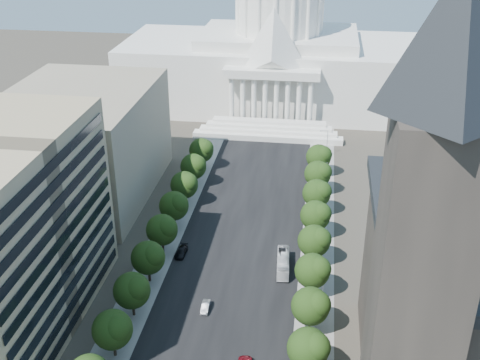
% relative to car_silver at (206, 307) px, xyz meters
% --- Properties ---
extents(road_asphalt, '(30.00, 260.00, 0.01)m').
position_rel_car_silver_xyz_m(road_asphalt, '(3.65, 38.31, -0.74)').
color(road_asphalt, black).
rests_on(road_asphalt, ground).
extents(sidewalk_left, '(8.00, 260.00, 0.02)m').
position_rel_car_silver_xyz_m(sidewalk_left, '(-15.35, 38.31, -0.74)').
color(sidewalk_left, gray).
rests_on(sidewalk_left, ground).
extents(sidewalk_right, '(8.00, 260.00, 0.02)m').
position_rel_car_silver_xyz_m(sidewalk_right, '(22.65, 38.31, -0.74)').
color(sidewalk_right, gray).
rests_on(sidewalk_right, ground).
extents(capitol, '(120.00, 56.00, 73.00)m').
position_rel_car_silver_xyz_m(capitol, '(3.65, 133.20, 19.26)').
color(capitol, white).
rests_on(capitol, ground).
extents(office_block_left_far, '(38.00, 52.00, 30.00)m').
position_rel_car_silver_xyz_m(office_block_left_far, '(-44.35, 48.31, 14.26)').
color(office_block_left_far, gray).
rests_on(office_block_left_far, ground).
extents(tree_l_c, '(7.79, 7.60, 9.97)m').
position_rel_car_silver_xyz_m(tree_l_c, '(-14.01, -15.88, 5.71)').
color(tree_l_c, '#33261C').
rests_on(tree_l_c, ground).
extents(tree_l_d, '(7.79, 7.60, 9.97)m').
position_rel_car_silver_xyz_m(tree_l_d, '(-14.01, -3.88, 5.71)').
color(tree_l_d, '#33261C').
rests_on(tree_l_d, ground).
extents(tree_l_e, '(7.79, 7.60, 9.97)m').
position_rel_car_silver_xyz_m(tree_l_e, '(-14.01, 8.12, 5.71)').
color(tree_l_e, '#33261C').
rests_on(tree_l_e, ground).
extents(tree_l_f, '(7.79, 7.60, 9.97)m').
position_rel_car_silver_xyz_m(tree_l_f, '(-14.01, 20.12, 5.71)').
color(tree_l_f, '#33261C').
rests_on(tree_l_f, ground).
extents(tree_l_g, '(7.79, 7.60, 9.97)m').
position_rel_car_silver_xyz_m(tree_l_g, '(-14.01, 32.12, 5.71)').
color(tree_l_g, '#33261C').
rests_on(tree_l_g, ground).
extents(tree_l_h, '(7.79, 7.60, 9.97)m').
position_rel_car_silver_xyz_m(tree_l_h, '(-14.01, 44.12, 5.71)').
color(tree_l_h, '#33261C').
rests_on(tree_l_h, ground).
extents(tree_l_i, '(7.79, 7.60, 9.97)m').
position_rel_car_silver_xyz_m(tree_l_i, '(-14.01, 56.12, 5.71)').
color(tree_l_i, '#33261C').
rests_on(tree_l_i, ground).
extents(tree_l_j, '(7.79, 7.60, 9.97)m').
position_rel_car_silver_xyz_m(tree_l_j, '(-14.01, 68.12, 5.71)').
color(tree_l_j, '#33261C').
rests_on(tree_l_j, ground).
extents(tree_r_c, '(7.79, 7.60, 9.97)m').
position_rel_car_silver_xyz_m(tree_r_c, '(21.99, -15.88, 5.71)').
color(tree_r_c, '#33261C').
rests_on(tree_r_c, ground).
extents(tree_r_d, '(7.79, 7.60, 9.97)m').
position_rel_car_silver_xyz_m(tree_r_d, '(21.99, -3.88, 5.71)').
color(tree_r_d, '#33261C').
rests_on(tree_r_d, ground).
extents(tree_r_e, '(7.79, 7.60, 9.97)m').
position_rel_car_silver_xyz_m(tree_r_e, '(21.99, 8.12, 5.71)').
color(tree_r_e, '#33261C').
rests_on(tree_r_e, ground).
extents(tree_r_f, '(7.79, 7.60, 9.97)m').
position_rel_car_silver_xyz_m(tree_r_f, '(21.99, 20.12, 5.71)').
color(tree_r_f, '#33261C').
rests_on(tree_r_f, ground).
extents(tree_r_g, '(7.79, 7.60, 9.97)m').
position_rel_car_silver_xyz_m(tree_r_g, '(21.99, 32.12, 5.71)').
color(tree_r_g, '#33261C').
rests_on(tree_r_g, ground).
extents(tree_r_h, '(7.79, 7.60, 9.97)m').
position_rel_car_silver_xyz_m(tree_r_h, '(21.99, 44.12, 5.71)').
color(tree_r_h, '#33261C').
rests_on(tree_r_h, ground).
extents(tree_r_i, '(7.79, 7.60, 9.97)m').
position_rel_car_silver_xyz_m(tree_r_i, '(21.99, 56.12, 5.71)').
color(tree_r_i, '#33261C').
rests_on(tree_r_i, ground).
extents(tree_r_j, '(7.79, 7.60, 9.97)m').
position_rel_car_silver_xyz_m(tree_r_j, '(21.99, 68.12, 5.71)').
color(tree_r_j, '#33261C').
rests_on(tree_r_j, ground).
extents(streetlight_b, '(2.61, 0.44, 9.00)m').
position_rel_car_silver_xyz_m(streetlight_b, '(23.56, -16.69, 5.08)').
color(streetlight_b, gray).
rests_on(streetlight_b, ground).
extents(streetlight_c, '(2.61, 0.44, 9.00)m').
position_rel_car_silver_xyz_m(streetlight_c, '(23.56, 8.31, 5.08)').
color(streetlight_c, gray).
rests_on(streetlight_c, ground).
extents(streetlight_d, '(2.61, 0.44, 9.00)m').
position_rel_car_silver_xyz_m(streetlight_d, '(23.56, 33.31, 5.08)').
color(streetlight_d, gray).
rests_on(streetlight_d, ground).
extents(streetlight_e, '(2.61, 0.44, 9.00)m').
position_rel_car_silver_xyz_m(streetlight_e, '(23.56, 58.31, 5.08)').
color(streetlight_e, gray).
rests_on(streetlight_e, ground).
extents(streetlight_f, '(2.61, 0.44, 9.00)m').
position_rel_car_silver_xyz_m(streetlight_f, '(23.56, 83.31, 5.08)').
color(streetlight_f, gray).
rests_on(streetlight_f, ground).
extents(car_silver, '(1.66, 4.55, 1.49)m').
position_rel_car_silver_xyz_m(car_silver, '(0.00, 0.00, 0.00)').
color(car_silver, '#9D9FA4').
rests_on(car_silver, ground).
extents(car_dark_b, '(2.58, 5.70, 1.62)m').
position_rel_car_silver_xyz_m(car_dark_b, '(-9.69, 19.61, 0.07)').
color(car_dark_b, black).
rests_on(car_dark_b, ground).
extents(city_bus, '(3.42, 11.71, 3.22)m').
position_rel_car_silver_xyz_m(city_bus, '(14.91, 17.11, 0.87)').
color(city_bus, silver).
rests_on(city_bus, ground).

